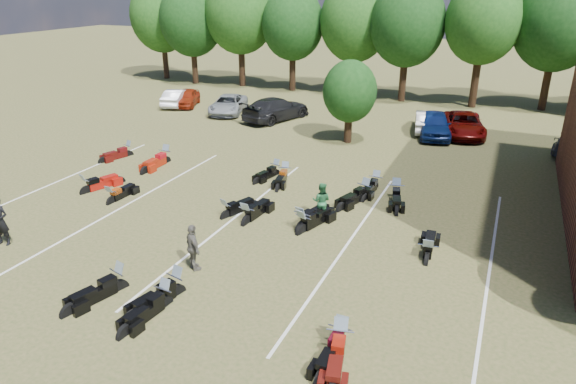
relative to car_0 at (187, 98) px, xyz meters
The scene contains 34 objects.
ground 25.81m from the car_0, 50.16° to the right, with size 160.00×160.00×0.00m, color brown.
car_0 is the anchor object (origin of this frame).
car_1 0.77m from the car_0, 158.66° to the right, with size 1.39×3.99×1.32m, color silver.
car_2 4.23m from the car_0, 10.63° to the right, with size 2.18×4.72×1.31m, color gray.
car_3 8.34m from the car_0, ahead, with size 2.22×5.46×1.58m, color black.
car_4 19.18m from the car_0, ahead, with size 1.85×4.59×1.56m, color navy.
car_5 18.51m from the car_0, ahead, with size 1.46×4.18×1.38m, color #AAA9A5.
car_6 20.79m from the car_0, ahead, with size 2.34×5.07×1.41m, color #5D0705.
car_7 27.09m from the car_0, ahead, with size 1.89×4.64×1.35m, color #39393E.
person_black 23.10m from the car_0, 72.93° to the right, with size 0.69×0.46×1.90m, color black.
person_green 22.73m from the car_0, 42.16° to the right, with size 0.77×0.60×1.58m, color #256438.
person_grey 25.22m from the car_0, 55.45° to the right, with size 0.98×0.41×1.68m, color #555249.
motorcycle_2 26.15m from the car_0, 60.71° to the right, with size 0.74×2.33×1.30m, color black, non-canonical shape.
motorcycle_3 27.24m from the car_0, 57.44° to the right, with size 0.70×2.21×1.23m, color black, non-canonical shape.
motorcycle_4 26.67m from the car_0, 56.73° to the right, with size 0.75×2.36×1.32m, color black, non-canonical shape.
motorcycle_5 30.20m from the car_0, 48.30° to the right, with size 0.69×2.17×1.21m, color black, non-canonical shape.
motorcycle_6 30.39m from the car_0, 48.46° to the right, with size 0.75×2.36×1.32m, color #430E09, non-canonical shape.
motorcycle_7 17.99m from the car_0, 70.83° to the right, with size 0.75×2.34×1.30m, color maroon, non-canonical shape.
motorcycle_8 19.12m from the car_0, 65.97° to the right, with size 0.66×2.08×1.16m, color black, non-canonical shape.
motorcycle_9 21.30m from the car_0, 51.71° to the right, with size 0.68×2.13×1.19m, color black, non-canonical shape.
motorcycle_10 23.58m from the car_0, 45.18° to the right, with size 0.78×2.45×1.36m, color black, non-canonical shape.
motorcycle_11 22.09m from the car_0, 49.85° to the right, with size 0.74×2.34×1.30m, color black, non-canonical shape.
motorcycle_12 23.35m from the car_0, 45.03° to the right, with size 0.80×2.52×1.40m, color black, non-canonical shape.
motorcycle_13 27.42m from the car_0, 38.48° to the right, with size 0.73×2.29×1.28m, color black, non-canonical shape.
motorcycle_14 12.54m from the car_0, 71.16° to the right, with size 0.69×2.16×1.21m, color #440B09, non-canonical shape.
motorcycle_15 13.74m from the car_0, 60.80° to the right, with size 0.79×2.47×1.38m, color maroon, non-canonical shape.
motorcycle_16 17.19m from the car_0, 41.17° to the right, with size 0.65×2.04×1.13m, color black, non-canonical shape.
motorcycle_17 17.90m from the car_0, 40.50° to the right, with size 0.69×2.15×1.20m, color black, non-canonical shape.
motorcycle_18 21.18m from the car_0, 31.57° to the right, with size 0.70×2.19×1.22m, color black, non-canonical shape.
motorcycle_19 21.81m from the car_0, 34.89° to the right, with size 0.76×2.38×1.32m, color black, non-canonical shape.
motorcycle_20 22.57m from the car_0, 31.73° to the right, with size 0.74×2.32×1.30m, color black, non-canonical shape.
tree_line 18.91m from the car_0, 30.61° to the left, with size 56.00×6.00×9.79m.
young_tree_midfield 15.35m from the car_0, 16.52° to the right, with size 3.20×3.20×4.70m.
parking_lines 21.59m from the car_0, 51.17° to the right, with size 20.10×14.00×0.01m.
Camera 1 is at (6.79, -13.58, 9.11)m, focal length 32.00 mm.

